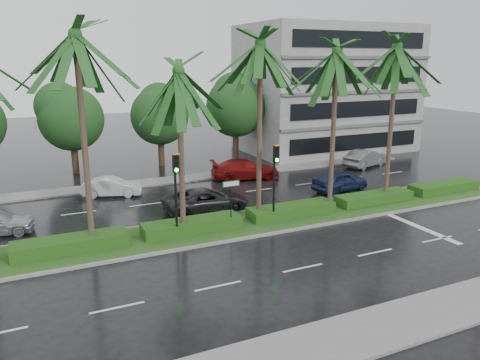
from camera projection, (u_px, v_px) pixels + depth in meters
name	position (u px, v px, depth m)	size (l,w,h in m)	color
ground	(252.00, 231.00, 24.79)	(120.00, 120.00, 0.00)	black
near_sidewalk	(386.00, 327.00, 15.82)	(40.00, 2.40, 0.12)	slate
far_sidewalk	(182.00, 179.00, 35.31)	(40.00, 2.00, 0.12)	slate
median	(244.00, 224.00, 25.65)	(36.00, 4.00, 0.15)	gray
hedge	(244.00, 217.00, 25.56)	(35.20, 1.40, 0.60)	#204F16
lane_markings	(305.00, 225.00, 25.65)	(34.00, 13.06, 0.01)	silver
palm_row	(221.00, 63.00, 23.00)	(26.30, 4.20, 10.54)	#483729
signal_median_left	(176.00, 183.00, 22.67)	(0.34, 0.42, 4.36)	black
signal_median_right	(275.00, 172.00, 24.91)	(0.34, 0.42, 4.36)	black
street_sign	(231.00, 192.00, 24.27)	(0.95, 0.09, 2.60)	black
bg_trees	(164.00, 110.00, 39.24)	(33.06, 5.37, 7.75)	#312416
building	(326.00, 89.00, 46.02)	(16.00, 10.00, 12.00)	gray
car_white	(112.00, 187.00, 30.99)	(3.82, 1.33, 1.26)	silver
car_darkgrey	(206.00, 200.00, 27.79)	(5.10, 2.35, 1.42)	#242427
car_red	(245.00, 169.00, 35.44)	(5.21, 2.12, 1.51)	maroon
car_blue	(340.00, 181.00, 32.22)	(4.19, 1.68, 1.43)	#19244B
car_grey	(365.00, 158.00, 39.46)	(4.48, 1.56, 1.48)	#5B5E60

